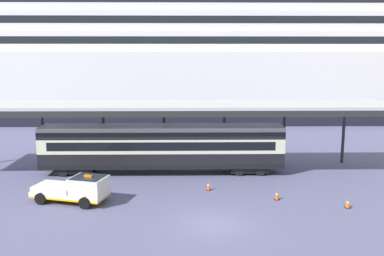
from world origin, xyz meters
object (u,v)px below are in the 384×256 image
object	(u,v)px
train_carriage	(162,147)
traffic_cone_far	(209,186)
traffic_cone_mid	(277,195)
service_truck	(77,188)
cruise_ship	(140,47)
traffic_cone_near	(348,203)

from	to	relation	value
train_carriage	traffic_cone_far	distance (m)	6.42
train_carriage	traffic_cone_far	xyz separation A→B (m)	(3.71, -4.86, -1.96)
traffic_cone_far	traffic_cone_mid	bearing A→B (deg)	-24.75
train_carriage	service_truck	distance (m)	9.28
train_carriage	traffic_cone_far	bearing A→B (deg)	-52.67
cruise_ship	traffic_cone_mid	size ratio (longest dim) A/B	234.96
service_truck	traffic_cone_mid	size ratio (longest dim) A/B	7.92
cruise_ship	traffic_cone_mid	distance (m)	45.76
train_carriage	traffic_cone_near	world-z (taller)	train_carriage
traffic_cone_near	traffic_cone_far	world-z (taller)	traffic_cone_far
cruise_ship	train_carriage	bearing A→B (deg)	-81.23
service_truck	traffic_cone_far	world-z (taller)	service_truck
service_truck	traffic_cone_near	bearing A→B (deg)	-4.26
service_truck	traffic_cone_mid	xyz separation A→B (m)	(13.93, 0.31, -0.65)
service_truck	traffic_cone_mid	world-z (taller)	service_truck
traffic_cone_far	train_carriage	bearing A→B (deg)	127.33
traffic_cone_near	service_truck	bearing A→B (deg)	175.74
traffic_cone_near	traffic_cone_far	xyz separation A→B (m)	(-9.07, 3.84, 0.01)
train_carriage	service_truck	xyz separation A→B (m)	(-5.52, -7.34, -1.31)
traffic_cone_near	traffic_cone_mid	xyz separation A→B (m)	(-4.37, 1.67, 0.02)
cruise_ship	traffic_cone_near	size ratio (longest dim) A/B	248.35
service_truck	traffic_cone_mid	bearing A→B (deg)	1.28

